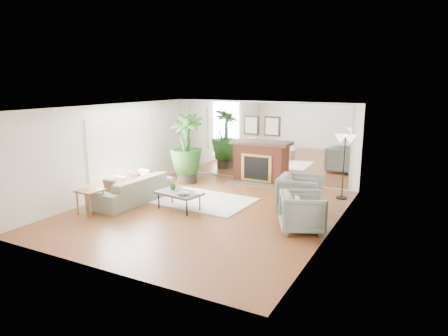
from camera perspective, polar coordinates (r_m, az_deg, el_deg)
The scene contains 18 objects.
ground at distance 9.78m, azimuth -2.58°, elevation -6.14°, with size 7.00×7.00×0.00m, color brown.
wall_left at distance 11.25m, azimuth -15.91°, elevation 2.40°, with size 0.02×7.00×2.50m, color white.
wall_right at distance 8.38m, azimuth 15.26°, elevation -0.81°, with size 0.02×7.00×2.50m, color white.
wall_back at distance 12.55m, azimuth 5.45°, elevation 3.78°, with size 6.00×0.02×2.50m, color white.
mirror_panel at distance 12.53m, azimuth 5.42°, elevation 3.77°, with size 5.40×0.04×2.40m, color silver.
window_panel at distance 11.51m, azimuth -14.47°, elevation 3.19°, with size 0.04×2.40×1.50m, color #B2E09E.
fireplace at distance 12.44m, azimuth 4.99°, elevation 0.96°, with size 1.85×0.83×2.05m.
area_rug at distance 10.57m, azimuth -2.97°, elevation -4.66°, with size 2.48×1.77×0.03m, color white.
coffee_table at distance 9.80m, azimuth -6.46°, elevation -3.65°, with size 1.21×0.83×0.45m.
sofa at distance 10.67m, azimuth -12.94°, elevation -2.95°, with size 2.35×0.92×0.68m, color #6C7059.
armchair_back at distance 9.74m, azimuth 10.75°, elevation -3.66°, with size 0.96×0.99×0.90m, color gray.
armchair_front at distance 8.55m, azimuth 11.15°, elevation -6.17°, with size 0.88×0.91×0.82m, color gray.
side_table at distance 9.91m, azimuth -18.58°, elevation -3.50°, with size 0.55×0.55×0.60m.
potted_ficus at distance 12.30m, azimuth -5.42°, elevation 3.09°, with size 1.22×1.22×2.13m.
floor_lamp at distance 10.93m, azimuth 16.91°, elevation 3.25°, with size 0.56×0.31×1.73m.
tabletop_plant at distance 10.02m, azimuth -7.25°, elevation -2.28°, with size 0.25×0.22×0.28m, color #2C5921.
fruit_bowl at distance 9.53m, azimuth -5.92°, elevation -3.63°, with size 0.28×0.28×0.07m, color olive.
book at distance 9.65m, azimuth -4.20°, elevation -3.56°, with size 0.20×0.27×0.02m, color olive.
Camera 1 is at (4.71, -8.00, 3.07)m, focal length 32.00 mm.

